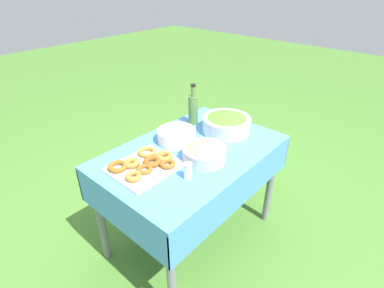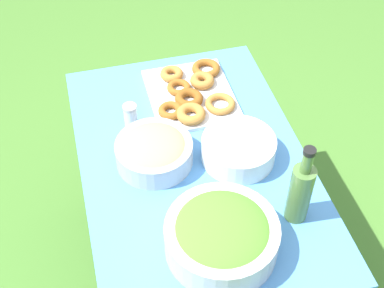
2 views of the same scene
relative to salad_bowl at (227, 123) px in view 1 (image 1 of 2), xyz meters
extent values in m
plane|color=#477A2D|center=(0.35, -0.01, -0.82)|extent=(14.00, 14.00, 0.00)
cube|color=#4C8CD1|center=(0.35, -0.01, -0.08)|extent=(1.17, 0.76, 0.02)
cube|color=#4C8CD1|center=(0.35, -0.39, -0.20)|extent=(1.17, 0.01, 0.22)
cube|color=#4C8CD1|center=(0.35, 0.36, -0.20)|extent=(1.17, 0.01, 0.22)
cube|color=#4C8CD1|center=(-0.22, -0.01, -0.20)|extent=(0.01, 0.76, 0.22)
cube|color=#4C8CD1|center=(0.93, -0.01, -0.20)|extent=(0.01, 0.76, 0.22)
cylinder|color=slate|center=(-0.17, -0.33, -0.45)|extent=(0.05, 0.05, 0.73)
cylinder|color=slate|center=(0.88, -0.33, -0.45)|extent=(0.05, 0.05, 0.73)
cylinder|color=slate|center=(-0.17, 0.31, -0.45)|extent=(0.05, 0.05, 0.73)
cylinder|color=slate|center=(0.88, 0.31, -0.45)|extent=(0.05, 0.05, 0.73)
cylinder|color=silver|center=(0.00, 0.00, -0.01)|extent=(0.33, 0.33, 0.10)
ellipsoid|color=#51892D|center=(0.00, 0.00, 0.03)|extent=(0.29, 0.29, 0.07)
cylinder|color=#B2B7BC|center=(0.39, 0.12, -0.02)|extent=(0.26, 0.26, 0.08)
ellipsoid|color=tan|center=(0.39, 0.12, 0.00)|extent=(0.23, 0.23, 0.07)
cube|color=silver|center=(0.68, -0.08, -0.06)|extent=(0.37, 0.32, 0.02)
torus|color=#B27533|center=(0.58, -0.17, -0.04)|extent=(0.12, 0.12, 0.03)
torus|color=brown|center=(0.63, -0.06, -0.03)|extent=(0.11, 0.11, 0.03)
torus|color=#93561E|center=(0.79, -0.17, -0.04)|extent=(0.14, 0.14, 0.03)
torus|color=#B27533|center=(0.79, -0.03, -0.03)|extent=(0.11, 0.11, 0.03)
torus|color=#B27533|center=(0.72, -0.14, -0.03)|extent=(0.13, 0.13, 0.03)
torus|color=#B27533|center=(0.55, -0.05, -0.03)|extent=(0.15, 0.15, 0.04)
torus|color=#93561E|center=(0.71, -0.04, -0.04)|extent=(0.12, 0.12, 0.03)
torus|color=#93561E|center=(0.59, 0.02, -0.04)|extent=(0.12, 0.12, 0.03)
cylinder|color=white|center=(0.33, -0.16, -0.06)|extent=(0.25, 0.25, 0.01)
cylinder|color=white|center=(0.33, -0.16, -0.05)|extent=(0.25, 0.25, 0.01)
cylinder|color=white|center=(0.33, -0.16, -0.04)|extent=(0.25, 0.25, 0.01)
cylinder|color=white|center=(0.33, -0.16, -0.02)|extent=(0.25, 0.25, 0.01)
cylinder|color=white|center=(0.33, -0.16, -0.01)|extent=(0.25, 0.25, 0.01)
cylinder|color=white|center=(0.33, -0.16, 0.00)|extent=(0.25, 0.25, 0.01)
cylinder|color=white|center=(0.33, -0.16, 0.01)|extent=(0.25, 0.25, 0.01)
cylinder|color=#4C7238|center=(0.06, -0.26, 0.04)|extent=(0.07, 0.07, 0.21)
cylinder|color=#4C7238|center=(0.06, -0.26, 0.18)|extent=(0.03, 0.03, 0.07)
cylinder|color=black|center=(0.06, -0.26, 0.23)|extent=(0.04, 0.04, 0.02)
cylinder|color=white|center=(0.58, 0.17, -0.03)|extent=(0.05, 0.05, 0.08)
cylinder|color=silver|center=(0.58, 0.17, 0.02)|extent=(0.05, 0.05, 0.01)
camera|label=1|loc=(1.55, 1.05, 0.92)|focal=28.00mm
camera|label=2|loc=(-0.82, 0.30, 1.29)|focal=50.00mm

